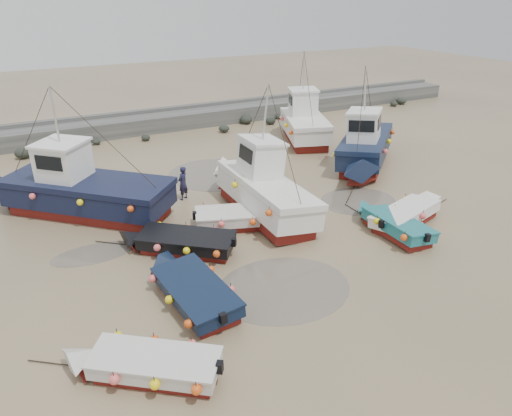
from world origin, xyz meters
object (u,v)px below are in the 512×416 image
at_px(dinghy_3, 410,212).
at_px(dinghy_5, 243,216).
at_px(dinghy_4, 179,240).
at_px(dinghy_1, 192,287).
at_px(cabin_boat_0, 77,188).
at_px(cabin_boat_1, 258,187).
at_px(cabin_boat_3, 304,121).
at_px(person, 184,199).
at_px(dinghy_2, 392,222).
at_px(dinghy_0, 143,361).
at_px(cabin_boat_2, 365,147).

height_order(dinghy_3, dinghy_5, same).
bearing_deg(dinghy_4, dinghy_1, -152.51).
height_order(dinghy_1, cabin_boat_0, cabin_boat_0).
relative_size(cabin_boat_1, cabin_boat_3, 1.10).
distance_m(dinghy_3, cabin_boat_1, 7.34).
distance_m(dinghy_4, person, 5.73).
bearing_deg(dinghy_2, cabin_boat_0, 145.29).
bearing_deg(dinghy_1, dinghy_4, 74.03).
relative_size(dinghy_4, person, 2.94).
relative_size(dinghy_3, cabin_boat_3, 0.68).
bearing_deg(dinghy_4, dinghy_2, -67.83).
relative_size(dinghy_0, cabin_boat_1, 0.51).
distance_m(dinghy_2, cabin_boat_2, 9.09).
bearing_deg(person, dinghy_3, 104.00).
bearing_deg(dinghy_1, dinghy_3, 2.27).
relative_size(dinghy_4, cabin_boat_3, 0.58).
relative_size(dinghy_1, person, 3.53).
xyz_separation_m(dinghy_0, dinghy_3, (14.12, 4.09, -0.01)).
bearing_deg(cabin_boat_0, person, -54.19).
height_order(cabin_boat_0, cabin_boat_2, same).
distance_m(cabin_boat_3, person, 13.52).
relative_size(dinghy_2, cabin_boat_2, 0.69).
height_order(dinghy_3, cabin_boat_2, cabin_boat_2).
relative_size(dinghy_5, cabin_boat_0, 0.63).
distance_m(dinghy_1, cabin_boat_1, 8.03).
bearing_deg(dinghy_1, cabin_boat_3, 42.84).
relative_size(dinghy_1, cabin_boat_1, 0.63).
bearing_deg(dinghy_4, dinghy_5, -36.19).
distance_m(dinghy_0, cabin_boat_1, 11.99).
relative_size(dinghy_2, dinghy_4, 1.08).
distance_m(dinghy_3, cabin_boat_2, 7.98).
distance_m(dinghy_0, dinghy_4, 7.46).
distance_m(dinghy_3, cabin_boat_0, 16.11).
xyz_separation_m(dinghy_1, person, (3.01, 8.91, -0.54)).
xyz_separation_m(dinghy_2, dinghy_5, (-5.65, 3.80, -0.00)).
bearing_deg(dinghy_2, dinghy_0, -161.79).
xyz_separation_m(dinghy_4, person, (2.19, 5.27, -0.54)).
relative_size(dinghy_0, cabin_boat_0, 0.56).
bearing_deg(dinghy_3, person, -149.27).
relative_size(dinghy_2, cabin_boat_3, 0.63).
height_order(dinghy_4, cabin_boat_2, cabin_boat_2).
bearing_deg(cabin_boat_2, cabin_boat_1, 65.00).
height_order(dinghy_3, cabin_boat_3, cabin_boat_3).
bearing_deg(person, cabin_boat_1, 95.73).
xyz_separation_m(cabin_boat_3, person, (-11.78, -6.50, -1.37)).
height_order(dinghy_5, cabin_boat_1, cabin_boat_1).
bearing_deg(dinghy_5, cabin_boat_1, 147.81).
bearing_deg(dinghy_0, dinghy_4, 9.98).
height_order(cabin_boat_2, person, cabin_boat_2).
bearing_deg(cabin_boat_3, cabin_boat_1, -110.26).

